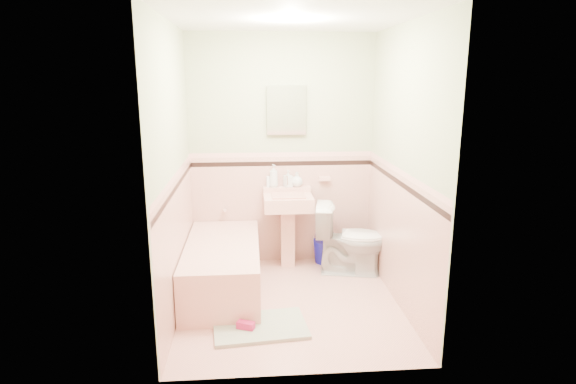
{
  "coord_description": "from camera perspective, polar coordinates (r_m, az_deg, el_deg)",
  "views": [
    {
      "loc": [
        -0.35,
        -4.04,
        2.03
      ],
      "look_at": [
        0.0,
        0.25,
        1.0
      ],
      "focal_mm": 29.71,
      "sensor_mm": 36.0,
      "label": 1
    }
  ],
  "objects": [
    {
      "name": "cap_back",
      "position": [
        5.2,
        -0.74,
        4.5
      ],
      "size": [
        2.0,
        0.0,
        2.0
      ],
      "primitive_type": "plane",
      "rotation": [
        1.57,
        0.0,
        0.0
      ],
      "color": "#E9A99F",
      "rests_on": "ground"
    },
    {
      "name": "tube",
      "position": [
        5.2,
        -2.41,
        1.24
      ],
      "size": [
        0.04,
        0.04,
        0.12
      ],
      "primitive_type": "cylinder",
      "rotation": [
        0.0,
        0.0,
        -0.06
      ],
      "color": "white",
      "rests_on": "sink"
    },
    {
      "name": "soap_bottle_left",
      "position": [
        5.19,
        -1.74,
        1.94
      ],
      "size": [
        0.12,
        0.13,
        0.25
      ],
      "primitive_type": "imported",
      "rotation": [
        0.0,
        0.0,
        0.39
      ],
      "color": "#B2B2B2",
      "rests_on": "sink"
    },
    {
      "name": "accent_front",
      "position": [
        3.12,
        1.97,
        -3.56
      ],
      "size": [
        2.0,
        0.0,
        2.0
      ],
      "primitive_type": "plane",
      "rotation": [
        -1.57,
        0.0,
        0.0
      ],
      "color": "black",
      "rests_on": "ground"
    },
    {
      "name": "wall_right",
      "position": [
        4.33,
        13.6,
        2.69
      ],
      "size": [
        0.0,
        2.5,
        2.5
      ],
      "primitive_type": "plane",
      "rotation": [
        1.57,
        0.0,
        -1.57
      ],
      "color": "beige",
      "rests_on": "ground"
    },
    {
      "name": "accent_right",
      "position": [
        4.35,
        13.28,
        1.01
      ],
      "size": [
        0.0,
        2.2,
        2.2
      ],
      "primitive_type": "plane",
      "rotation": [
        1.57,
        0.0,
        -1.57
      ],
      "color": "black",
      "rests_on": "ground"
    },
    {
      "name": "bathtub",
      "position": [
        4.74,
        -7.79,
        -9.07
      ],
      "size": [
        0.7,
        1.5,
        0.45
      ],
      "primitive_type": "cube",
      "color": "#E4A696",
      "rests_on": "floor"
    },
    {
      "name": "medicine_cabinet",
      "position": [
        5.14,
        -0.18,
        9.78
      ],
      "size": [
        0.4,
        0.04,
        0.5
      ],
      "primitive_type": "cube",
      "color": "white",
      "rests_on": "wall_back"
    },
    {
      "name": "tub_faucet",
      "position": [
        5.29,
        -7.53,
        -2.01
      ],
      "size": [
        0.04,
        0.12,
        0.04
      ],
      "primitive_type": "cylinder",
      "rotation": [
        1.57,
        0.0,
        0.0
      ],
      "color": "silver",
      "rests_on": "wall_back"
    },
    {
      "name": "sink_faucet",
      "position": [
        5.17,
        -0.11,
        1.41
      ],
      "size": [
        0.02,
        0.02,
        0.1
      ],
      "primitive_type": "cylinder",
      "color": "silver",
      "rests_on": "sink"
    },
    {
      "name": "cap_right",
      "position": [
        4.33,
        13.35,
        2.3
      ],
      "size": [
        0.0,
        2.2,
        2.2
      ],
      "primitive_type": "plane",
      "rotation": [
        1.57,
        0.0,
        -1.57
      ],
      "color": "#E9A99F",
      "rests_on": "ground"
    },
    {
      "name": "accent_back",
      "position": [
        5.22,
        -0.74,
        3.41
      ],
      "size": [
        2.0,
        0.0,
        2.0
      ],
      "primitive_type": "plane",
      "rotation": [
        1.57,
        0.0,
        0.0
      ],
      "color": "black",
      "rests_on": "ground"
    },
    {
      "name": "cap_front",
      "position": [
        3.09,
        1.99,
        -1.79
      ],
      "size": [
        2.0,
        0.0,
        2.0
      ],
      "primitive_type": "plane",
      "rotation": [
        -1.57,
        0.0,
        0.0
      ],
      "color": "#E9A99F",
      "rests_on": "ground"
    },
    {
      "name": "accent_left",
      "position": [
        4.19,
        -13.22,
        0.55
      ],
      "size": [
        0.0,
        2.2,
        2.2
      ],
      "primitive_type": "plane",
      "rotation": [
        1.57,
        0.0,
        1.57
      ],
      "color": "black",
      "rests_on": "ground"
    },
    {
      "name": "ceiling",
      "position": [
        4.08,
        0.3,
        20.06
      ],
      "size": [
        2.2,
        2.2,
        0.0
      ],
      "primitive_type": "plane",
      "rotation": [
        3.14,
        0.0,
        0.0
      ],
      "color": "white",
      "rests_on": "ground"
    },
    {
      "name": "shoe",
      "position": [
        4.07,
        -5.08,
        -15.59
      ],
      "size": [
        0.16,
        0.12,
        0.06
      ],
      "primitive_type": "cube",
      "rotation": [
        0.0,
        0.0,
        -0.39
      ],
      "color": "#BF1E59",
      "rests_on": "bath_mat"
    },
    {
      "name": "wall_left",
      "position": [
        4.17,
        -13.56,
        2.28
      ],
      "size": [
        0.0,
        2.5,
        2.5
      ],
      "primitive_type": "plane",
      "rotation": [
        1.57,
        0.0,
        1.57
      ],
      "color": "beige",
      "rests_on": "ground"
    },
    {
      "name": "soap_bottle_mid",
      "position": [
        5.21,
        0.02,
        1.62
      ],
      "size": [
        0.11,
        0.11,
        0.18
      ],
      "primitive_type": "imported",
      "rotation": [
        0.0,
        0.0,
        0.39
      ],
      "color": "#B2B2B2",
      "rests_on": "sink"
    },
    {
      "name": "wall_back",
      "position": [
        5.21,
        -0.75,
        4.86
      ],
      "size": [
        2.5,
        0.0,
        2.5
      ],
      "primitive_type": "plane",
      "rotation": [
        1.57,
        0.0,
        0.0
      ],
      "color": "beige",
      "rests_on": "ground"
    },
    {
      "name": "floor",
      "position": [
        4.54,
        0.26,
        -13.13
      ],
      "size": [
        2.2,
        2.2,
        0.0
      ],
      "primitive_type": "plane",
      "color": "#E9A998",
      "rests_on": "ground"
    },
    {
      "name": "wainscot_left",
      "position": [
        4.34,
        -12.93,
        -6.17
      ],
      "size": [
        0.0,
        2.2,
        2.2
      ],
      "primitive_type": "plane",
      "rotation": [
        1.57,
        0.0,
        1.57
      ],
      "color": "#ECAF9E",
      "rests_on": "ground"
    },
    {
      "name": "wainscot_front",
      "position": [
        3.3,
        1.91,
        -12.25
      ],
      "size": [
        2.0,
        0.0,
        2.0
      ],
      "primitive_type": "plane",
      "rotation": [
        -1.57,
        0.0,
        0.0
      ],
      "color": "#ECAF9E",
      "rests_on": "ground"
    },
    {
      "name": "toilet",
      "position": [
        5.1,
        7.54,
        -5.6
      ],
      "size": [
        0.81,
        0.56,
        0.75
      ],
      "primitive_type": "imported",
      "rotation": [
        0.0,
        0.0,
        1.37
      ],
      "color": "white",
      "rests_on": "floor"
    },
    {
      "name": "wainscot_back",
      "position": [
        5.34,
        -0.72,
        -2.08
      ],
      "size": [
        2.0,
        0.0,
        2.0
      ],
      "primitive_type": "plane",
      "rotation": [
        1.57,
        0.0,
        0.0
      ],
      "color": "#ECAF9E",
      "rests_on": "ground"
    },
    {
      "name": "sink",
      "position": [
        5.18,
        0.01,
        -4.8
      ],
      "size": [
        0.52,
        0.48,
        0.81
      ],
      "primitive_type": null,
      "color": "#E4A696",
      "rests_on": "floor"
    },
    {
      "name": "soap_dish",
      "position": [
        5.28,
        4.39,
        1.62
      ],
      "size": [
        0.12,
        0.07,
        0.04
      ],
      "primitive_type": "cube",
      "color": "#E4A696",
      "rests_on": "wall_back"
    },
    {
      "name": "bath_mat",
      "position": [
        4.13,
        -3.36,
        -15.77
      ],
      "size": [
        0.81,
        0.59,
        0.03
      ],
      "primitive_type": "cube",
      "rotation": [
        0.0,
        0.0,
        0.1
      ],
      "color": "#96A488",
      "rests_on": "floor"
    },
    {
      "name": "bucket",
      "position": [
        5.43,
        4.4,
        -7.06
      ],
      "size": [
        0.33,
        0.33,
        0.26
      ],
      "primitive_type": null,
      "rotation": [
        0.0,
        0.0,
        0.33
      ],
      "color": "#1313A0",
      "rests_on": "floor"
    },
    {
      "name": "wainscot_right",
      "position": [
        4.49,
        12.99,
        -5.48
      ],
      "size": [
        0.0,
        2.2,
        2.2
      ],
      "primitive_type": "plane",
      "rotation": [
        1.57,
        0.0,
        -1.57
      ],
      "color": "#ECAF9E",
      "rests_on": "ground"
    },
    {
      "name": "cap_left",
      "position": [
        4.17,
        -13.3,
        1.89
      ],
      "size": [
        0.0,
        2.2,
        2.2
      ],
      "primitive_type": "plane",
      "rotation": [
        1.57,
        0.0,
        1.57
      ],
      "color": "#E9A99F",
      "rests_on": "ground"
    },
    {
      "name": "wall_front",
      "position": [
        3.06,
        2.03,
        -1.34
      ],
      "size": [
        2.5,
        0.0,
        2.5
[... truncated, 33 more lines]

